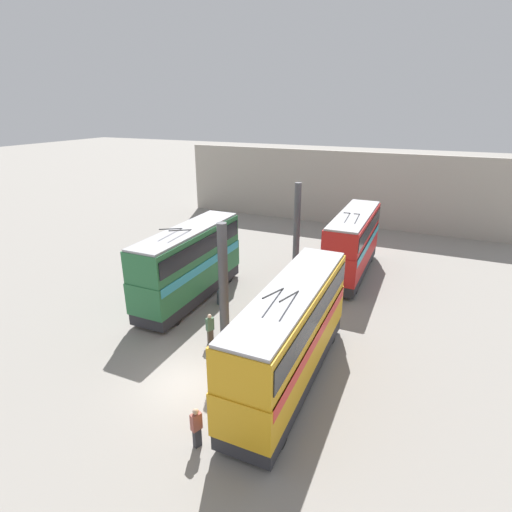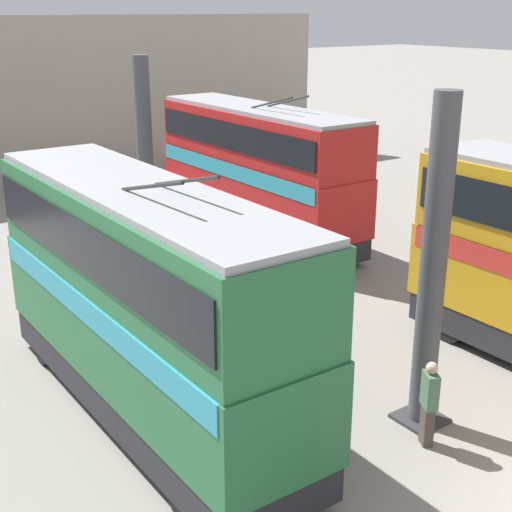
{
  "view_description": "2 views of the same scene",
  "coord_description": "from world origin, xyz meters",
  "px_view_note": "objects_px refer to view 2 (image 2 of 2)",
  "views": [
    {
      "loc": [
        -13.04,
        -9.62,
        12.54
      ],
      "look_at": [
        10.77,
        1.0,
        2.67
      ],
      "focal_mm": 28.0,
      "sensor_mm": 36.0,
      "label": 1
    },
    {
      "loc": [
        -4.56,
        10.47,
        8.33
      ],
      "look_at": [
        10.98,
        -0.51,
        1.67
      ],
      "focal_mm": 50.0,
      "sensor_mm": 36.0,
      "label": 2
    }
  ],
  "objects_px": {
    "bus_left_far": "(258,165)",
    "bus_right_near": "(144,291)",
    "person_aisle_foreground": "(429,401)",
    "oil_drum": "(231,362)"
  },
  "relations": [
    {
      "from": "bus_right_near",
      "to": "bus_left_far",
      "type": "bearing_deg",
      "value": -46.1
    },
    {
      "from": "oil_drum",
      "to": "person_aisle_foreground",
      "type": "bearing_deg",
      "value": -158.2
    },
    {
      "from": "bus_left_far",
      "to": "person_aisle_foreground",
      "type": "relative_size",
      "value": 5.4
    },
    {
      "from": "bus_right_near",
      "to": "oil_drum",
      "type": "bearing_deg",
      "value": -85.93
    },
    {
      "from": "bus_left_far",
      "to": "person_aisle_foreground",
      "type": "xyz_separation_m",
      "value": [
        -13.04,
        5.12,
        -1.83
      ]
    },
    {
      "from": "person_aisle_foreground",
      "to": "bus_left_far",
      "type": "bearing_deg",
      "value": -83.49
    },
    {
      "from": "bus_left_far",
      "to": "person_aisle_foreground",
      "type": "distance_m",
      "value": 14.13
    },
    {
      "from": "bus_left_far",
      "to": "oil_drum",
      "type": "distance_m",
      "value": 11.28
    },
    {
      "from": "bus_right_near",
      "to": "oil_drum",
      "type": "distance_m",
      "value": 3.26
    },
    {
      "from": "bus_left_far",
      "to": "bus_right_near",
      "type": "xyz_separation_m",
      "value": [
        -8.77,
        9.11,
        0.04
      ]
    }
  ]
}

